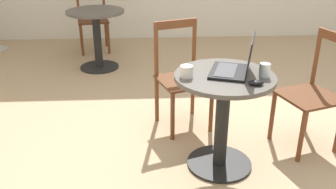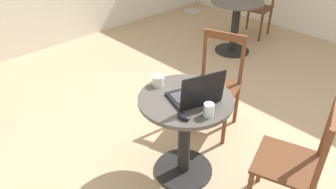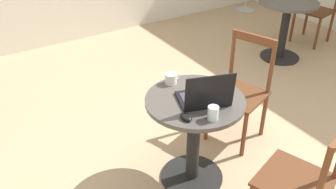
{
  "view_description": "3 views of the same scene",
  "coord_description": "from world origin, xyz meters",
  "px_view_note": "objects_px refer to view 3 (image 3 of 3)",
  "views": [
    {
      "loc": [
        -2.63,
        0.68,
        1.63
      ],
      "look_at": [
        -0.24,
        0.55,
        0.55
      ],
      "focal_mm": 40.0,
      "sensor_mm": 36.0,
      "label": 1
    },
    {
      "loc": [
        -1.75,
        -1.15,
        2.0
      ],
      "look_at": [
        -0.18,
        0.49,
        0.54
      ],
      "focal_mm": 35.0,
      "sensor_mm": 36.0,
      "label": 2
    },
    {
      "loc": [
        -1.62,
        -1.54,
        2.07
      ],
      "look_at": [
        -0.32,
        0.5,
        0.58
      ],
      "focal_mm": 40.0,
      "sensor_mm": 36.0,
      "label": 3
    }
  ],
  "objects_px": {
    "chair_near_front": "(302,182)",
    "laptop": "(205,96)",
    "drinking_glass": "(213,113)",
    "mouse": "(186,117)",
    "mug": "(171,79)",
    "cafe_table_mid": "(286,20)",
    "chair_near_right": "(241,91)",
    "chair_mid_right": "(317,9)",
    "cafe_table_near": "(194,126)"
  },
  "relations": [
    {
      "from": "laptop",
      "to": "mug",
      "type": "distance_m",
      "value": 0.34
    },
    {
      "from": "cafe_table_mid",
      "to": "mouse",
      "type": "relative_size",
      "value": 7.2
    },
    {
      "from": "cafe_table_mid",
      "to": "laptop",
      "type": "xyz_separation_m",
      "value": [
        -2.14,
        -1.2,
        0.28
      ]
    },
    {
      "from": "cafe_table_near",
      "to": "chair_near_front",
      "type": "relative_size",
      "value": 0.79
    },
    {
      "from": "chair_mid_right",
      "to": "chair_near_right",
      "type": "bearing_deg",
      "value": -155.24
    },
    {
      "from": "cafe_table_mid",
      "to": "chair_near_front",
      "type": "distance_m",
      "value": 2.69
    },
    {
      "from": "drinking_glass",
      "to": "cafe_table_near",
      "type": "bearing_deg",
      "value": 79.17
    },
    {
      "from": "drinking_glass",
      "to": "cafe_table_mid",
      "type": "bearing_deg",
      "value": 31.97
    },
    {
      "from": "chair_near_right",
      "to": "laptop",
      "type": "distance_m",
      "value": 0.77
    },
    {
      "from": "cafe_table_mid",
      "to": "chair_near_right",
      "type": "height_order",
      "value": "chair_near_right"
    },
    {
      "from": "mug",
      "to": "drinking_glass",
      "type": "xyz_separation_m",
      "value": [
        -0.02,
        -0.51,
        0.01
      ]
    },
    {
      "from": "chair_near_right",
      "to": "chair_near_front",
      "type": "bearing_deg",
      "value": -112.17
    },
    {
      "from": "chair_mid_right",
      "to": "drinking_glass",
      "type": "height_order",
      "value": "chair_mid_right"
    },
    {
      "from": "cafe_table_mid",
      "to": "mug",
      "type": "bearing_deg",
      "value": -158.39
    },
    {
      "from": "cafe_table_near",
      "to": "chair_mid_right",
      "type": "bearing_deg",
      "value": 23.61
    },
    {
      "from": "cafe_table_mid",
      "to": "drinking_glass",
      "type": "relative_size",
      "value": 7.81
    },
    {
      "from": "chair_near_front",
      "to": "cafe_table_mid",
      "type": "bearing_deg",
      "value": 44.65
    },
    {
      "from": "chair_mid_right",
      "to": "mouse",
      "type": "xyz_separation_m",
      "value": [
        -3.11,
        -1.43,
        0.29
      ]
    },
    {
      "from": "cafe_table_near",
      "to": "mug",
      "type": "distance_m",
      "value": 0.38
    },
    {
      "from": "mouse",
      "to": "drinking_glass",
      "type": "distance_m",
      "value": 0.17
    },
    {
      "from": "chair_near_right",
      "to": "mug",
      "type": "distance_m",
      "value": 0.75
    },
    {
      "from": "chair_mid_right",
      "to": "chair_near_front",
      "type": "bearing_deg",
      "value": -142.65
    },
    {
      "from": "chair_near_right",
      "to": "chair_mid_right",
      "type": "distance_m",
      "value": 2.5
    },
    {
      "from": "cafe_table_near",
      "to": "mouse",
      "type": "xyz_separation_m",
      "value": [
        -0.19,
        -0.16,
        0.25
      ]
    },
    {
      "from": "chair_mid_right",
      "to": "drinking_glass",
      "type": "relative_size",
      "value": 9.92
    },
    {
      "from": "chair_near_front",
      "to": "laptop",
      "type": "relative_size",
      "value": 2.31
    },
    {
      "from": "cafe_table_mid",
      "to": "chair_near_front",
      "type": "xyz_separation_m",
      "value": [
        -1.91,
        -1.89,
        -0.04
      ]
    },
    {
      "from": "cafe_table_near",
      "to": "chair_near_right",
      "type": "bearing_deg",
      "value": 19.47
    },
    {
      "from": "cafe_table_near",
      "to": "mug",
      "type": "height_order",
      "value": "mug"
    },
    {
      "from": "chair_near_front",
      "to": "cafe_table_near",
      "type": "bearing_deg",
      "value": 108.19
    },
    {
      "from": "chair_near_front",
      "to": "chair_mid_right",
      "type": "bearing_deg",
      "value": 37.35
    },
    {
      "from": "chair_near_right",
      "to": "chair_near_front",
      "type": "distance_m",
      "value": 1.07
    },
    {
      "from": "chair_near_front",
      "to": "drinking_glass",
      "type": "bearing_deg",
      "value": 120.29
    },
    {
      "from": "cafe_table_near",
      "to": "chair_mid_right",
      "type": "height_order",
      "value": "chair_mid_right"
    },
    {
      "from": "laptop",
      "to": "drinking_glass",
      "type": "distance_m",
      "value": 0.19
    },
    {
      "from": "drinking_glass",
      "to": "chair_near_right",
      "type": "bearing_deg",
      "value": 34.47
    },
    {
      "from": "mouse",
      "to": "mug",
      "type": "xyz_separation_m",
      "value": [
        0.16,
        0.42,
        0.02
      ]
    },
    {
      "from": "cafe_table_mid",
      "to": "drinking_glass",
      "type": "bearing_deg",
      "value": -148.03
    },
    {
      "from": "cafe_table_mid",
      "to": "chair_mid_right",
      "type": "distance_m",
      "value": 0.77
    },
    {
      "from": "cafe_table_mid",
      "to": "cafe_table_near",
      "type": "bearing_deg",
      "value": -152.43
    },
    {
      "from": "laptop",
      "to": "mug",
      "type": "relative_size",
      "value": 3.28
    },
    {
      "from": "chair_near_right",
      "to": "chair_mid_right",
      "type": "xyz_separation_m",
      "value": [
        2.27,
        1.05,
        0.0
      ]
    },
    {
      "from": "chair_near_front",
      "to": "mug",
      "type": "xyz_separation_m",
      "value": [
        -0.27,
        1.02,
        0.31
      ]
    },
    {
      "from": "chair_near_front",
      "to": "drinking_glass",
      "type": "relative_size",
      "value": 9.92
    },
    {
      "from": "cafe_table_near",
      "to": "laptop",
      "type": "height_order",
      "value": "laptop"
    },
    {
      "from": "chair_mid_right",
      "to": "mug",
      "type": "xyz_separation_m",
      "value": [
        -2.94,
        -1.01,
        0.31
      ]
    },
    {
      "from": "chair_near_front",
      "to": "laptop",
      "type": "distance_m",
      "value": 0.79
    },
    {
      "from": "cafe_table_near",
      "to": "drinking_glass",
      "type": "relative_size",
      "value": 7.81
    },
    {
      "from": "mouse",
      "to": "chair_near_front",
      "type": "bearing_deg",
      "value": -54.12
    },
    {
      "from": "chair_near_right",
      "to": "mouse",
      "type": "xyz_separation_m",
      "value": [
        -0.84,
        -0.39,
        0.29
      ]
    }
  ]
}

